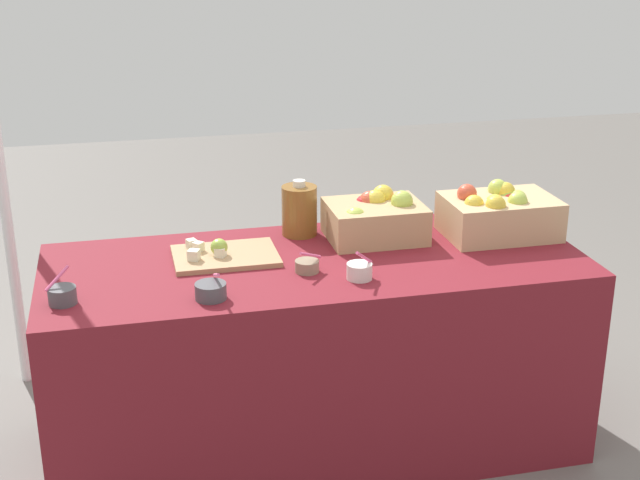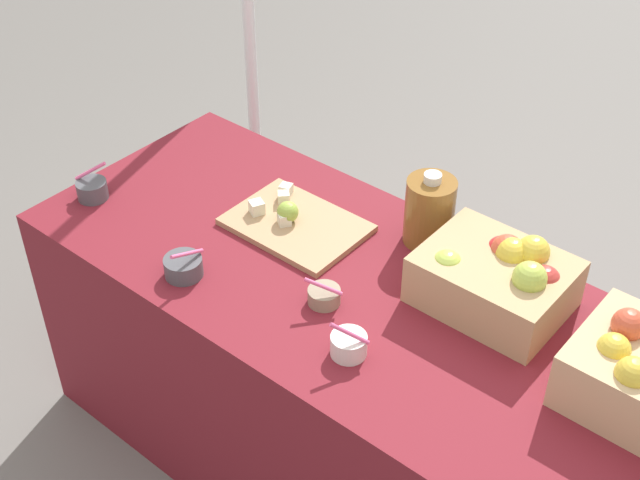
{
  "view_description": "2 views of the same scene",
  "coord_description": "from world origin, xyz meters",
  "px_view_note": "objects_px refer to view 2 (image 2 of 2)",
  "views": [
    {
      "loc": [
        -0.65,
        -2.82,
        1.88
      ],
      "look_at": [
        0.02,
        0.03,
        0.8
      ],
      "focal_mm": 49.63,
      "sensor_mm": 36.0,
      "label": 1
    },
    {
      "loc": [
        0.96,
        -1.34,
        2.19
      ],
      "look_at": [
        -0.17,
        0.02,
        0.8
      ],
      "focal_mm": 48.67,
      "sensor_mm": 36.0,
      "label": 2
    }
  ],
  "objects_px": {
    "sample_bowl_mid": "(324,296)",
    "cutting_board_front": "(294,222)",
    "sample_bowl_far": "(349,345)",
    "sample_bowl_near": "(183,267)",
    "apple_crate_middle": "(497,277)",
    "sample_bowl_extra": "(92,189)",
    "cider_jug": "(428,210)"
  },
  "relations": [
    {
      "from": "cutting_board_front",
      "to": "sample_bowl_extra",
      "type": "xyz_separation_m",
      "value": [
        -0.54,
        -0.27,
        0.01
      ]
    },
    {
      "from": "sample_bowl_extra",
      "to": "cider_jug",
      "type": "distance_m",
      "value": 0.96
    },
    {
      "from": "sample_bowl_mid",
      "to": "cutting_board_front",
      "type": "bearing_deg",
      "value": 144.52
    },
    {
      "from": "apple_crate_middle",
      "to": "sample_bowl_far",
      "type": "distance_m",
      "value": 0.41
    },
    {
      "from": "sample_bowl_mid",
      "to": "sample_bowl_extra",
      "type": "distance_m",
      "value": 0.8
    },
    {
      "from": "sample_bowl_near",
      "to": "sample_bowl_extra",
      "type": "bearing_deg",
      "value": 171.31
    },
    {
      "from": "sample_bowl_near",
      "to": "sample_bowl_extra",
      "type": "height_order",
      "value": "sample_bowl_extra"
    },
    {
      "from": "sample_bowl_near",
      "to": "cider_jug",
      "type": "height_order",
      "value": "cider_jug"
    },
    {
      "from": "sample_bowl_far",
      "to": "cutting_board_front",
      "type": "bearing_deg",
      "value": 145.56
    },
    {
      "from": "sample_bowl_far",
      "to": "sample_bowl_extra",
      "type": "height_order",
      "value": "sample_bowl_far"
    },
    {
      "from": "apple_crate_middle",
      "to": "cutting_board_front",
      "type": "bearing_deg",
      "value": -171.96
    },
    {
      "from": "sample_bowl_mid",
      "to": "cider_jug",
      "type": "height_order",
      "value": "cider_jug"
    },
    {
      "from": "sample_bowl_extra",
      "to": "cider_jug",
      "type": "relative_size",
      "value": 0.52
    },
    {
      "from": "sample_bowl_near",
      "to": "sample_bowl_mid",
      "type": "xyz_separation_m",
      "value": [
        0.34,
        0.15,
        -0.01
      ]
    },
    {
      "from": "sample_bowl_extra",
      "to": "sample_bowl_far",
      "type": "bearing_deg",
      "value": -1.25
    },
    {
      "from": "cutting_board_front",
      "to": "sample_bowl_far",
      "type": "xyz_separation_m",
      "value": [
        0.42,
        -0.29,
        0.01
      ]
    },
    {
      "from": "sample_bowl_near",
      "to": "apple_crate_middle",
      "type": "bearing_deg",
      "value": 32.12
    },
    {
      "from": "sample_bowl_near",
      "to": "sample_bowl_extra",
      "type": "xyz_separation_m",
      "value": [
        -0.45,
        0.07,
        0.0
      ]
    },
    {
      "from": "sample_bowl_extra",
      "to": "cutting_board_front",
      "type": "bearing_deg",
      "value": 26.44
    },
    {
      "from": "cutting_board_front",
      "to": "sample_bowl_near",
      "type": "distance_m",
      "value": 0.35
    },
    {
      "from": "apple_crate_middle",
      "to": "cider_jug",
      "type": "xyz_separation_m",
      "value": [
        -0.27,
        0.1,
        0.02
      ]
    },
    {
      "from": "sample_bowl_far",
      "to": "sample_bowl_extra",
      "type": "xyz_separation_m",
      "value": [
        -0.95,
        0.02,
        0.0
      ]
    },
    {
      "from": "cutting_board_front",
      "to": "sample_bowl_mid",
      "type": "bearing_deg",
      "value": -35.48
    },
    {
      "from": "sample_bowl_mid",
      "to": "cider_jug",
      "type": "xyz_separation_m",
      "value": [
        0.05,
        0.37,
        0.07
      ]
    },
    {
      "from": "sample_bowl_near",
      "to": "cutting_board_front",
      "type": "bearing_deg",
      "value": 76.38
    },
    {
      "from": "sample_bowl_mid",
      "to": "sample_bowl_far",
      "type": "bearing_deg",
      "value": -32.63
    },
    {
      "from": "sample_bowl_near",
      "to": "sample_bowl_far",
      "type": "xyz_separation_m",
      "value": [
        0.5,
        0.05,
        0.0
      ]
    },
    {
      "from": "cutting_board_front",
      "to": "sample_bowl_extra",
      "type": "distance_m",
      "value": 0.6
    },
    {
      "from": "cutting_board_front",
      "to": "cider_jug",
      "type": "xyz_separation_m",
      "value": [
        0.31,
        0.19,
        0.08
      ]
    },
    {
      "from": "cutting_board_front",
      "to": "sample_bowl_mid",
      "type": "height_order",
      "value": "sample_bowl_mid"
    },
    {
      "from": "apple_crate_middle",
      "to": "sample_bowl_extra",
      "type": "xyz_separation_m",
      "value": [
        -1.12,
        -0.35,
        -0.05
      ]
    },
    {
      "from": "sample_bowl_mid",
      "to": "sample_bowl_far",
      "type": "height_order",
      "value": "sample_bowl_far"
    }
  ]
}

